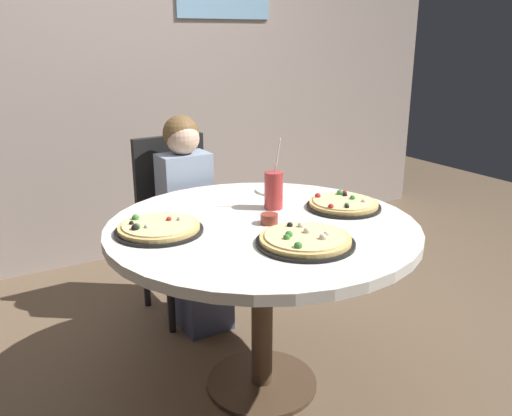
{
  "coord_description": "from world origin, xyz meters",
  "views": [
    {
      "loc": [
        -1.06,
        -1.72,
        1.46
      ],
      "look_at": [
        0.0,
        0.05,
        0.8
      ],
      "focal_mm": 37.93,
      "sensor_mm": 36.0,
      "label": 1
    }
  ],
  "objects_px": {
    "plate_small": "(275,190)",
    "dining_table": "(262,246)",
    "diner_child": "(193,233)",
    "pizza_veggie": "(305,240)",
    "sauce_bowl": "(269,219)",
    "pizza_pepperoni": "(159,228)",
    "soda_cup": "(274,190)",
    "pizza_cheese": "(343,204)",
    "chair_wooden": "(177,215)"
  },
  "relations": [
    {
      "from": "plate_small",
      "to": "sauce_bowl",
      "type": "bearing_deg",
      "value": -125.44
    },
    {
      "from": "diner_child",
      "to": "sauce_bowl",
      "type": "xyz_separation_m",
      "value": [
        0.02,
        -0.71,
        0.29
      ]
    },
    {
      "from": "diner_child",
      "to": "soda_cup",
      "type": "xyz_separation_m",
      "value": [
        0.14,
        -0.55,
        0.35
      ]
    },
    {
      "from": "dining_table",
      "to": "pizza_cheese",
      "type": "bearing_deg",
      "value": -1.31
    },
    {
      "from": "sauce_bowl",
      "to": "soda_cup",
      "type": "bearing_deg",
      "value": 52.53
    },
    {
      "from": "pizza_cheese",
      "to": "sauce_bowl",
      "type": "xyz_separation_m",
      "value": [
        -0.38,
        -0.01,
        0.0
      ]
    },
    {
      "from": "diner_child",
      "to": "sauce_bowl",
      "type": "relative_size",
      "value": 15.46
    },
    {
      "from": "plate_small",
      "to": "pizza_cheese",
      "type": "bearing_deg",
      "value": -72.64
    },
    {
      "from": "pizza_veggie",
      "to": "plate_small",
      "type": "relative_size",
      "value": 1.98
    },
    {
      "from": "diner_child",
      "to": "sauce_bowl",
      "type": "bearing_deg",
      "value": -88.45
    },
    {
      "from": "chair_wooden",
      "to": "pizza_pepperoni",
      "type": "bearing_deg",
      "value": -116.97
    },
    {
      "from": "pizza_pepperoni",
      "to": "soda_cup",
      "type": "height_order",
      "value": "soda_cup"
    },
    {
      "from": "pizza_pepperoni",
      "to": "pizza_cheese",
      "type": "bearing_deg",
      "value": -8.93
    },
    {
      "from": "pizza_veggie",
      "to": "plate_small",
      "type": "distance_m",
      "value": 0.69
    },
    {
      "from": "chair_wooden",
      "to": "soda_cup",
      "type": "relative_size",
      "value": 3.09
    },
    {
      "from": "plate_small",
      "to": "dining_table",
      "type": "bearing_deg",
      "value": -128.76
    },
    {
      "from": "soda_cup",
      "to": "plate_small",
      "type": "bearing_deg",
      "value": 56.12
    },
    {
      "from": "soda_cup",
      "to": "pizza_veggie",
      "type": "bearing_deg",
      "value": -107.47
    },
    {
      "from": "soda_cup",
      "to": "plate_small",
      "type": "height_order",
      "value": "soda_cup"
    },
    {
      "from": "chair_wooden",
      "to": "sauce_bowl",
      "type": "bearing_deg",
      "value": -88.48
    },
    {
      "from": "pizza_cheese",
      "to": "dining_table",
      "type": "bearing_deg",
      "value": 178.69
    },
    {
      "from": "soda_cup",
      "to": "sauce_bowl",
      "type": "xyz_separation_m",
      "value": [
        -0.12,
        -0.16,
        -0.06
      ]
    },
    {
      "from": "pizza_cheese",
      "to": "plate_small",
      "type": "bearing_deg",
      "value": 107.36
    },
    {
      "from": "pizza_pepperoni",
      "to": "plate_small",
      "type": "height_order",
      "value": "pizza_pepperoni"
    },
    {
      "from": "diner_child",
      "to": "pizza_veggie",
      "type": "distance_m",
      "value": 1.01
    },
    {
      "from": "sauce_bowl",
      "to": "pizza_veggie",
      "type": "bearing_deg",
      "value": -91.81
    },
    {
      "from": "dining_table",
      "to": "pizza_pepperoni",
      "type": "distance_m",
      "value": 0.42
    },
    {
      "from": "pizza_pepperoni",
      "to": "soda_cup",
      "type": "distance_m",
      "value": 0.54
    },
    {
      "from": "chair_wooden",
      "to": "sauce_bowl",
      "type": "relative_size",
      "value": 13.57
    },
    {
      "from": "pizza_cheese",
      "to": "pizza_pepperoni",
      "type": "bearing_deg",
      "value": 171.07
    },
    {
      "from": "diner_child",
      "to": "soda_cup",
      "type": "distance_m",
      "value": 0.67
    },
    {
      "from": "soda_cup",
      "to": "chair_wooden",
      "type": "bearing_deg",
      "value": 101.22
    },
    {
      "from": "pizza_veggie",
      "to": "sauce_bowl",
      "type": "distance_m",
      "value": 0.25
    },
    {
      "from": "chair_wooden",
      "to": "sauce_bowl",
      "type": "xyz_separation_m",
      "value": [
        0.02,
        -0.89,
        0.24
      ]
    },
    {
      "from": "chair_wooden",
      "to": "diner_child",
      "type": "bearing_deg",
      "value": -88.6
    },
    {
      "from": "diner_child",
      "to": "pizza_pepperoni",
      "type": "distance_m",
      "value": 0.75
    },
    {
      "from": "pizza_pepperoni",
      "to": "plate_small",
      "type": "bearing_deg",
      "value": 19.77
    },
    {
      "from": "dining_table",
      "to": "pizza_veggie",
      "type": "bearing_deg",
      "value": -87.2
    },
    {
      "from": "sauce_bowl",
      "to": "plate_small",
      "type": "xyz_separation_m",
      "value": [
        0.27,
        0.38,
        -0.02
      ]
    },
    {
      "from": "chair_wooden",
      "to": "pizza_veggie",
      "type": "height_order",
      "value": "chair_wooden"
    },
    {
      "from": "diner_child",
      "to": "pizza_cheese",
      "type": "height_order",
      "value": "diner_child"
    },
    {
      "from": "pizza_pepperoni",
      "to": "soda_cup",
      "type": "xyz_separation_m",
      "value": [
        0.53,
        0.03,
        0.06
      ]
    },
    {
      "from": "diner_child",
      "to": "plate_small",
      "type": "height_order",
      "value": "diner_child"
    },
    {
      "from": "pizza_veggie",
      "to": "soda_cup",
      "type": "height_order",
      "value": "soda_cup"
    },
    {
      "from": "pizza_pepperoni",
      "to": "plate_small",
      "type": "distance_m",
      "value": 0.72
    },
    {
      "from": "pizza_pepperoni",
      "to": "sauce_bowl",
      "type": "relative_size",
      "value": 4.79
    },
    {
      "from": "dining_table",
      "to": "pizza_pepperoni",
      "type": "xyz_separation_m",
      "value": [
        -0.39,
        0.12,
        0.11
      ]
    },
    {
      "from": "chair_wooden",
      "to": "plate_small",
      "type": "bearing_deg",
      "value": -60.67
    },
    {
      "from": "pizza_veggie",
      "to": "pizza_pepperoni",
      "type": "relative_size",
      "value": 1.06
    },
    {
      "from": "plate_small",
      "to": "diner_child",
      "type": "bearing_deg",
      "value": 130.5
    }
  ]
}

